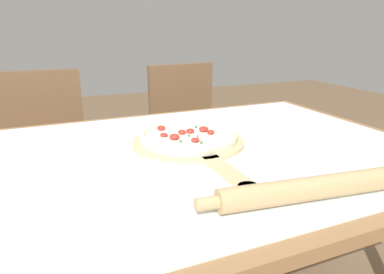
% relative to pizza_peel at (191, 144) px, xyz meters
% --- Properties ---
extents(dining_table, '(1.49, 0.98, 0.75)m').
position_rel_pizza_peel_xyz_m(dining_table, '(-0.05, -0.04, -0.11)').
color(dining_table, olive).
rests_on(dining_table, ground_plane).
extents(towel_cloth, '(1.41, 0.90, 0.00)m').
position_rel_pizza_peel_xyz_m(towel_cloth, '(-0.05, -0.04, -0.01)').
color(towel_cloth, silver).
rests_on(towel_cloth, dining_table).
extents(pizza_peel, '(0.34, 0.54, 0.01)m').
position_rel_pizza_peel_xyz_m(pizza_peel, '(0.00, 0.00, 0.00)').
color(pizza_peel, '#D6B784').
rests_on(pizza_peel, towel_cloth).
extents(pizza, '(0.30, 0.30, 0.04)m').
position_rel_pizza_peel_xyz_m(pizza, '(-0.00, 0.02, 0.02)').
color(pizza, beige).
rests_on(pizza, pizza_peel).
extents(rolling_pin, '(0.48, 0.10, 0.05)m').
position_rel_pizza_peel_xyz_m(rolling_pin, '(0.09, -0.40, 0.02)').
color(rolling_pin, tan).
rests_on(rolling_pin, towel_cloth).
extents(chair_left, '(0.41, 0.41, 0.91)m').
position_rel_pizza_peel_xyz_m(chair_left, '(-0.42, 0.79, -0.24)').
color(chair_left, brown).
rests_on(chair_left, ground_plane).
extents(chair_right, '(0.43, 0.43, 0.91)m').
position_rel_pizza_peel_xyz_m(chair_right, '(0.32, 0.79, -0.24)').
color(chair_right, brown).
rests_on(chair_right, ground_plane).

